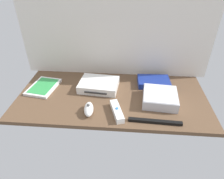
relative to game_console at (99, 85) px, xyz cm
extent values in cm
cube|color=brown|center=(7.92, -6.82, -3.20)|extent=(100.00, 48.00, 2.00)
cube|color=silver|center=(7.92, 17.78, 29.80)|extent=(110.00, 1.20, 64.00)
cube|color=white|center=(0.00, 0.03, 0.00)|extent=(22.34, 17.81, 4.40)
cube|color=#2D2D2D|center=(-0.73, -8.14, 0.00)|extent=(12.01, 1.67, 0.80)
cube|color=silver|center=(32.53, -10.07, 0.30)|extent=(18.40, 18.40, 5.00)
cube|color=silver|center=(32.53, -10.07, 2.95)|extent=(17.66, 17.66, 0.30)
cube|color=white|center=(-31.23, -2.38, -1.50)|extent=(16.43, 20.91, 1.40)
cube|color=green|center=(-31.23, -2.38, -0.72)|extent=(13.59, 17.89, 0.16)
cube|color=navy|center=(30.95, 6.46, -0.50)|extent=(18.41, 12.63, 3.40)
cube|color=#19D833|center=(31.17, 0.26, -0.50)|extent=(8.01, 0.68, 0.60)
cube|color=white|center=(11.37, -21.18, -0.70)|extent=(7.81, 15.20, 3.00)
cylinder|color=#387FDB|center=(11.37, -21.18, 1.00)|extent=(1.40, 1.40, 0.40)
ellipsoid|color=white|center=(-1.97, -21.34, -0.20)|extent=(5.62, 10.47, 4.00)
sphere|color=#4C4C4C|center=(-1.97, -21.34, 2.20)|extent=(1.40, 1.40, 1.40)
cube|color=black|center=(28.73, -25.98, -1.50)|extent=(24.06, 2.98, 1.40)
camera|label=1|loc=(14.92, -94.29, 60.69)|focal=32.39mm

